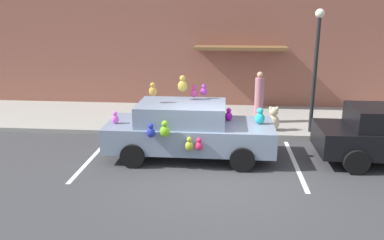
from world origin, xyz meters
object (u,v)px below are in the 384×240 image
plush_covered_car (188,129)px  pedestrian_near_shopfront (259,99)px  street_lamp_post (316,59)px  teddy_bear_on_sidewalk (273,119)px

plush_covered_car → pedestrian_near_shopfront: 3.86m
plush_covered_car → street_lamp_post: (3.79, 2.22, 1.72)m
teddy_bear_on_sidewalk → plush_covered_car: bearing=-139.0°
plush_covered_car → pedestrian_near_shopfront: plush_covered_car is taller
teddy_bear_on_sidewalk → pedestrian_near_shopfront: bearing=114.0°
teddy_bear_on_sidewalk → street_lamp_post: street_lamp_post is taller
street_lamp_post → teddy_bear_on_sidewalk: bearing=178.7°
teddy_bear_on_sidewalk → pedestrian_near_shopfront: size_ratio=0.45×
teddy_bear_on_sidewalk → street_lamp_post: size_ratio=0.21×
plush_covered_car → street_lamp_post: 4.72m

